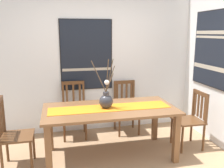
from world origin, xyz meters
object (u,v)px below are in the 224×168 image
Objects in this scene: painting_on_back_wall at (86,55)px; chair_1 at (74,109)px; dining_table at (110,115)px; painting_on_side_wall at (212,49)px; chair_3 at (126,106)px; chair_2 at (191,118)px; centerpiece_vase at (106,100)px; chair_0 at (12,132)px.

chair_1 is at bearing -139.51° from painting_on_back_wall.
dining_table is 1.53× the size of painting_on_side_wall.
dining_table is at bearing -61.48° from chair_1.
painting_on_back_wall is at bearing 161.77° from chair_3.
chair_1 is 1.07× the size of chair_2.
chair_3 is 0.75× the size of painting_on_back_wall.
centerpiece_vase is 1.02m from chair_1.
chair_3 is at bearing 155.62° from painting_on_side_wall.
centerpiece_vase is 1.43m from chair_2.
chair_3 is (0.54, 0.86, -0.39)m from centerpiece_vase.
chair_1 is 1.03× the size of chair_3.
painting_on_side_wall is (0.45, 0.26, 1.06)m from chair_2.
dining_table is at bearing -171.53° from painting_on_side_wall.
chair_3 is (1.83, 0.87, -0.02)m from chair_0.
painting_on_back_wall is at bearing 144.89° from chair_2.
dining_table is 1.93× the size of chair_0.
painting_on_back_wall is (0.26, 0.23, 0.92)m from chair_1.
dining_table is 2.09× the size of chair_2.
chair_0 is 1.01× the size of chair_1.
painting_on_side_wall is at bearing 29.74° from chair_2.
chair_2 is (1.38, 0.01, -0.40)m from centerpiece_vase.
centerpiece_vase is 1.34m from chair_0.
painting_on_side_wall is (1.96, -0.81, 0.13)m from painting_on_back_wall.
painting_on_side_wall is at bearing 8.48° from centerpiece_vase.
chair_0 is at bearing -179.12° from dining_table.
chair_1 is at bearing -179.85° from chair_3.
dining_table is 1.33m from painting_on_back_wall.
chair_0 is at bearing -135.61° from chair_1.
dining_table is at bearing 8.73° from centerpiece_vase.
centerpiece_vase is 0.74× the size of chair_1.
dining_table is 1.33m from chair_2.
chair_0 is at bearing -174.78° from painting_on_side_wall.
chair_1 is 2.53m from painting_on_side_wall.
painting_on_side_wall reaches higher than painting_on_back_wall.
centerpiece_vase is at bearing -122.32° from chair_3.
chair_1 is at bearing 44.39° from chair_0.
dining_table is 0.24m from centerpiece_vase.
chair_0 is at bearing -179.42° from chair_2.
chair_0 reaches higher than dining_table.
chair_0 is 0.78× the size of painting_on_back_wall.
chair_2 is 0.72× the size of painting_on_back_wall.
painting_on_back_wall is at bearing 157.69° from painting_on_side_wall.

